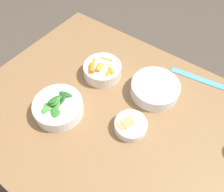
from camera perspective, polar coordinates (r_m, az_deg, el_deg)
The scene contains 7 objects.
ground_plane at distance 1.52m, azimuth 2.82°, elevation -20.54°, with size 10.00×10.00×0.00m, color #4C4238.
dining_table at distance 0.93m, azimuth 4.37°, elevation -10.13°, with size 1.29×0.87×0.73m.
bowl_carrots at distance 0.96m, azimuth -2.52°, elevation 6.93°, with size 0.17×0.17×0.07m.
bowl_greens at distance 0.86m, azimuth -13.87°, elevation -2.77°, with size 0.19×0.19×0.09m.
bowl_beans_hotdog at distance 0.91m, azimuth 11.37°, elevation 1.79°, with size 0.20×0.20×0.06m.
bowl_cookies at distance 0.81m, azimuth 4.87°, elevation -7.60°, with size 0.12×0.12×0.04m.
ruler at distance 1.04m, azimuth 23.71°, elevation 3.37°, with size 0.33×0.07×0.00m.
Camera 1 is at (0.18, -0.37, 1.46)m, focal length 35.00 mm.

